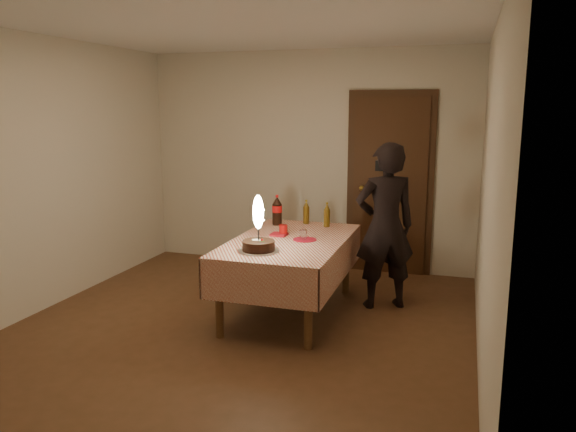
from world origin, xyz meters
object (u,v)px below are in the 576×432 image
Objects in this scene: cola_bottle at (277,210)px; photographer at (385,226)px; birthday_cake at (258,238)px; amber_bottle_left at (306,213)px; dining_table at (290,249)px; red_cup at (283,230)px; amber_bottle_right at (327,215)px; clear_cup at (303,235)px; red_plate at (305,240)px.

photographer is (1.14, -0.14, -0.06)m from cola_bottle.
birthday_cake is 1.90× the size of amber_bottle_left.
birthday_cake is 0.30× the size of photographer.
cola_bottle is at bearing 100.40° from birthday_cake.
cola_bottle reaches higher than dining_table.
dining_table is 6.75× the size of amber_bottle_left.
amber_bottle_left is at bearing 161.21° from photographer.
birthday_cake is 4.85× the size of red_cup.
red_cup is (0.01, 0.65, -0.07)m from birthday_cake.
amber_bottle_left is at bearing 160.19° from amber_bottle_right.
birthday_cake is 1.10m from cola_bottle.
photographer is at bearing -7.01° from cola_bottle.
photographer is (0.82, 0.45, 0.19)m from dining_table.
amber_bottle_right is at bearing -19.81° from amber_bottle_left.
cola_bottle reaches higher than clear_cup.
clear_cup is 0.72m from cola_bottle.
photographer reaches higher than cola_bottle.
photographer is at bearing -18.79° from amber_bottle_left.
amber_bottle_left and amber_bottle_right have the same top height.
red_plate is at bearing -50.77° from cola_bottle.
clear_cup is at bearing -27.37° from red_cup.
dining_table is 1.07× the size of photographer.
cola_bottle is at bearing 172.99° from photographer.
red_plate is at bearing -27.83° from red_cup.
red_cup is 0.98m from photographer.
photographer is (0.68, 0.43, 0.09)m from red_plate.
red_plate is 0.76m from amber_bottle_left.
dining_table is 17.20× the size of red_cup.
photographer reaches higher than dining_table.
red_cup is 0.60m from amber_bottle_left.
amber_bottle_left is at bearing 86.60° from birthday_cake.
red_plate is 0.86× the size of amber_bottle_right.
cola_bottle reaches higher than amber_bottle_left.
cola_bottle is at bearing 129.23° from red_plate.
clear_cup is at bearing -149.08° from photographer.
red_plate is 0.75m from cola_bottle.
amber_bottle_left is at bearing 103.81° from clear_cup.
amber_bottle_right is 0.16× the size of photographer.
amber_bottle_left is at bearing 104.87° from red_plate.
amber_bottle_right is (0.25, -0.09, 0.00)m from amber_bottle_left.
amber_bottle_right reaches higher than dining_table.
clear_cup is (0.24, -0.12, -0.01)m from red_cup.
photographer reaches higher than birthday_cake.
clear_cup is 0.81m from photographer.
amber_bottle_left reaches higher than dining_table.
amber_bottle_left is 1.00× the size of amber_bottle_right.
dining_table is 0.55m from birthday_cake.
red_plate is 0.14× the size of photographer.
cola_bottle is (-0.32, 0.59, 0.25)m from dining_table.
amber_bottle_left is (0.06, 0.59, 0.07)m from red_cup.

